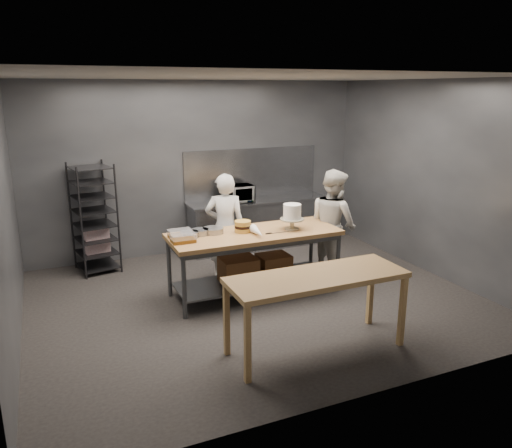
{
  "coord_description": "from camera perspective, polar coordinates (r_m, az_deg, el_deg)",
  "views": [
    {
      "loc": [
        -2.57,
        -5.93,
        2.86
      ],
      "look_at": [
        0.07,
        0.16,
        1.05
      ],
      "focal_mm": 35.0,
      "sensor_mm": 36.0,
      "label": 1
    }
  ],
  "objects": [
    {
      "name": "offset_spatula",
      "position": [
        6.91,
        2.12,
        -1.03
      ],
      "size": [
        0.36,
        0.02,
        0.02
      ],
      "color": "slate",
      "rests_on": "work_table"
    },
    {
      "name": "ground",
      "position": [
        7.07,
        -0.02,
        -8.61
      ],
      "size": [
        6.0,
        6.0,
        0.0
      ],
      "primitive_type": "plane",
      "color": "black",
      "rests_on": "ground"
    },
    {
      "name": "microwave",
      "position": [
        8.89,
        -2.14,
        3.5
      ],
      "size": [
        0.54,
        0.37,
        0.3
      ],
      "primitive_type": "imported",
      "color": "black",
      "rests_on": "back_counter"
    },
    {
      "name": "cake_pans",
      "position": [
        6.87,
        -6.15,
        -0.92
      ],
      "size": [
        0.62,
        0.33,
        0.07
      ],
      "color": "gray",
      "rests_on": "work_table"
    },
    {
      "name": "piping_bag",
      "position": [
        6.76,
        0.17,
        -0.9
      ],
      "size": [
        0.15,
        0.39,
        0.12
      ],
      "primitive_type": "cone",
      "rotation": [
        1.57,
        0.0,
        -0.08
      ],
      "color": "white",
      "rests_on": "work_table"
    },
    {
      "name": "layer_cake",
      "position": [
        6.95,
        -1.53,
        -0.28
      ],
      "size": [
        0.23,
        0.23,
        0.16
      ],
      "color": "gold",
      "rests_on": "work_table"
    },
    {
      "name": "splashback_panel",
      "position": [
        9.26,
        -0.46,
        5.88
      ],
      "size": [
        2.6,
        0.02,
        0.9
      ],
      "primitive_type": "cube",
      "color": "slate",
      "rests_on": "back_counter"
    },
    {
      "name": "back_wall",
      "position": [
        8.92,
        -6.47,
        6.39
      ],
      "size": [
        6.0,
        0.04,
        3.0
      ],
      "primitive_type": "cube",
      "color": "#4C4F54",
      "rests_on": "ground"
    },
    {
      "name": "work_table",
      "position": [
        7.08,
        -0.21,
        -3.59
      ],
      "size": [
        2.4,
        0.9,
        0.92
      ],
      "color": "olive",
      "rests_on": "ground"
    },
    {
      "name": "frosted_cake_stand",
      "position": [
        7.06,
        4.15,
        1.19
      ],
      "size": [
        0.34,
        0.34,
        0.37
      ],
      "color": "#A59D84",
      "rests_on": "work_table"
    },
    {
      "name": "pastry_clamshells",
      "position": [
        6.66,
        -8.5,
        -1.35
      ],
      "size": [
        0.33,
        0.43,
        0.11
      ],
      "color": "#9D661F",
      "rests_on": "work_table"
    },
    {
      "name": "speed_rack",
      "position": [
        8.31,
        -17.99,
        0.53
      ],
      "size": [
        0.71,
        0.75,
        1.75
      ],
      "color": "black",
      "rests_on": "ground"
    },
    {
      "name": "chef_right",
      "position": [
        7.77,
        8.8,
        0.03
      ],
      "size": [
        0.72,
        0.88,
        1.69
      ],
      "primitive_type": "imported",
      "rotation": [
        0.0,
        0.0,
        1.68
      ],
      "color": "silver",
      "rests_on": "ground"
    },
    {
      "name": "near_counter",
      "position": [
        5.52,
        7.0,
        -6.63
      ],
      "size": [
        2.0,
        0.7,
        0.9
      ],
      "color": "brown",
      "rests_on": "ground"
    },
    {
      "name": "chef_behind",
      "position": [
        7.56,
        -3.55,
        -0.38
      ],
      "size": [
        0.7,
        0.58,
        1.65
      ],
      "primitive_type": "imported",
      "rotation": [
        0.0,
        0.0,
        2.78
      ],
      "color": "white",
      "rests_on": "ground"
    },
    {
      "name": "back_counter",
      "position": [
        9.18,
        0.29,
        0.06
      ],
      "size": [
        2.6,
        0.6,
        0.9
      ],
      "color": "slate",
      "rests_on": "ground"
    }
  ]
}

